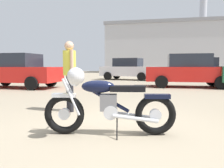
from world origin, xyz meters
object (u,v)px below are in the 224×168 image
object	(u,v)px
bystander	(70,69)
white_estate_far	(128,69)
dark_sedan_left	(188,71)
silver_sedan_mid	(203,69)
vintage_motorcycle	(106,104)
blue_hatchback_right	(17,71)

from	to	relation	value
bystander	white_estate_far	xyz separation A→B (m)	(-0.78, 12.08, -0.18)
dark_sedan_left	silver_sedan_mid	size ratio (longest dim) A/B	0.97
vintage_motorcycle	silver_sedan_mid	xyz separation A→B (m)	(3.40, 13.97, 0.34)
vintage_motorcycle	dark_sedan_left	world-z (taller)	dark_sedan_left
vintage_motorcycle	white_estate_far	distance (m)	13.77
bystander	dark_sedan_left	distance (m)	7.71
vintage_motorcycle	bystander	size ratio (longest dim) A/B	1.24
bystander	white_estate_far	distance (m)	12.11
vintage_motorcycle	blue_hatchback_right	size ratio (longest dim) A/B	0.48
blue_hatchback_right	dark_sedan_left	xyz separation A→B (m)	(8.22, 2.47, 0.00)
blue_hatchback_right	white_estate_far	bearing A→B (deg)	-120.73
silver_sedan_mid	white_estate_far	size ratio (longest dim) A/B	0.99
blue_hatchback_right	dark_sedan_left	world-z (taller)	same
silver_sedan_mid	white_estate_far	distance (m)	5.53
bystander	silver_sedan_mid	bearing A→B (deg)	-152.66
bystander	white_estate_far	world-z (taller)	white_estate_far
silver_sedan_mid	vintage_motorcycle	bearing A→B (deg)	-95.39
dark_sedan_left	white_estate_far	bearing A→B (deg)	125.13
vintage_motorcycle	white_estate_far	bearing A→B (deg)	-93.58
blue_hatchback_right	white_estate_far	size ratio (longest dim) A/B	0.96
silver_sedan_mid	blue_hatchback_right	bearing A→B (deg)	-132.44
bystander	blue_hatchback_right	distance (m)	6.71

